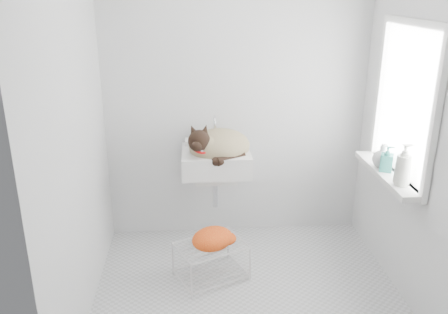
{
  "coord_description": "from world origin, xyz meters",
  "views": [
    {
      "loc": [
        -0.38,
        -2.82,
        2.09
      ],
      "look_at": [
        -0.14,
        0.5,
        0.88
      ],
      "focal_mm": 37.61,
      "sensor_mm": 36.0,
      "label": 1
    }
  ],
  "objects": [
    {
      "name": "right_wall",
      "position": [
        1.1,
        0.0,
        1.25
      ],
      "size": [
        0.02,
        2.0,
        2.5
      ],
      "primitive_type": "cube",
      "color": "silver",
      "rests_on": "ground"
    },
    {
      "name": "bottle_a",
      "position": [
        1.0,
        -0.05,
        0.85
      ],
      "size": [
        0.1,
        0.1,
        0.24
      ],
      "primitive_type": "imported",
      "rotation": [
        0.0,
        0.0,
        1.52
      ],
      "color": "silver",
      "rests_on": "windowsill"
    },
    {
      "name": "bottle_c",
      "position": [
        1.0,
        0.29,
        0.85
      ],
      "size": [
        0.19,
        0.19,
        0.18
      ],
      "primitive_type": "imported",
      "rotation": [
        0.0,
        0.0,
        0.74
      ],
      "color": "#BCBDBF",
      "rests_on": "windowsill"
    },
    {
      "name": "floor",
      "position": [
        0.0,
        0.0,
        0.0
      ],
      "size": [
        2.2,
        2.0,
        0.02
      ],
      "primitive_type": "cube",
      "color": "silver",
      "rests_on": "ground"
    },
    {
      "name": "cat",
      "position": [
        -0.18,
        0.72,
        0.89
      ],
      "size": [
        0.57,
        0.5,
        0.32
      ],
      "rotation": [
        0.0,
        0.0,
        0.24
      ],
      "color": "tan",
      "rests_on": "sink"
    },
    {
      "name": "faucet",
      "position": [
        -0.19,
        0.92,
        0.99
      ],
      "size": [
        0.2,
        0.14,
        0.2
      ],
      "primitive_type": null,
      "color": "silver",
      "rests_on": "sink"
    },
    {
      "name": "windowsill",
      "position": [
        1.01,
        0.2,
        0.83
      ],
      "size": [
        0.16,
        0.88,
        0.04
      ],
      "primitive_type": "cube",
      "color": "white",
      "rests_on": "right_wall"
    },
    {
      "name": "window_glass",
      "position": [
        1.09,
        0.2,
        1.35
      ],
      "size": [
        0.01,
        0.8,
        1.0
      ],
      "primitive_type": "cube",
      "color": "white",
      "rests_on": "right_wall"
    },
    {
      "name": "back_wall",
      "position": [
        0.0,
        1.0,
        1.25
      ],
      "size": [
        2.2,
        0.02,
        2.5
      ],
      "primitive_type": "cube",
      "color": "silver",
      "rests_on": "ground"
    },
    {
      "name": "left_wall",
      "position": [
        -1.1,
        0.0,
        1.25
      ],
      "size": [
        0.02,
        2.0,
        2.5
      ],
      "primitive_type": "cube",
      "color": "silver",
      "rests_on": "ground"
    },
    {
      "name": "bottle_b",
      "position": [
        1.0,
        0.21,
        0.85
      ],
      "size": [
        0.11,
        0.11,
        0.19
      ],
      "primitive_type": "imported",
      "rotation": [
        0.0,
        0.0,
        1.11
      ],
      "color": "#2C7C73",
      "rests_on": "windowsill"
    },
    {
      "name": "wire_rack",
      "position": [
        -0.25,
        0.23,
        0.15
      ],
      "size": [
        0.58,
        0.51,
        0.29
      ],
      "primitive_type": "cube",
      "rotation": [
        0.0,
        0.0,
        0.43
      ],
      "color": "silver",
      "rests_on": "floor"
    },
    {
      "name": "window_frame",
      "position": [
        1.07,
        0.2,
        1.35
      ],
      "size": [
        0.04,
        0.9,
        1.1
      ],
      "primitive_type": "cube",
      "color": "white",
      "rests_on": "right_wall"
    },
    {
      "name": "sink",
      "position": [
        -0.19,
        0.74,
        0.85
      ],
      "size": [
        0.55,
        0.48,
        0.22
      ],
      "primitive_type": "cube",
      "color": "white",
      "rests_on": "back_wall"
    },
    {
      "name": "towel",
      "position": [
        -0.25,
        0.2,
        0.32
      ],
      "size": [
        0.4,
        0.38,
        0.13
      ],
      "primitive_type": "ellipsoid",
      "rotation": [
        0.0,
        0.0,
        0.66
      ],
      "color": "orange",
      "rests_on": "wire_rack"
    }
  ]
}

